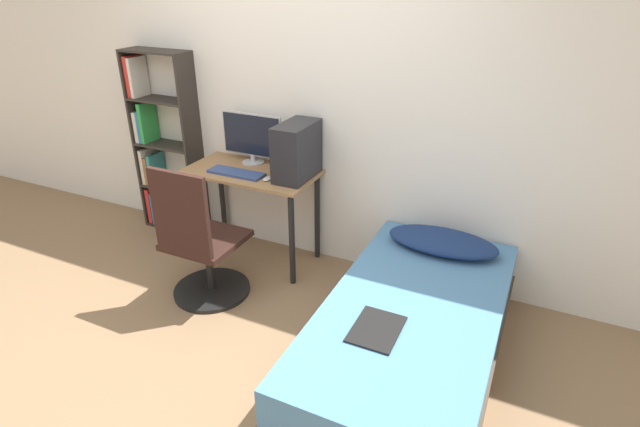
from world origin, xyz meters
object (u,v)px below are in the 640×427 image
object	(u,v)px
keyboard	(236,173)
bed	(410,336)
monitor	(252,137)
bookshelf	(159,148)
pc_tower	(297,151)
office_chair	(201,251)

from	to	relation	value
keyboard	bed	bearing A→B (deg)	-20.55
monitor	bed	bearing A→B (deg)	-28.42
bookshelf	keyboard	world-z (taller)	bookshelf
bed	keyboard	xyz separation A→B (m)	(-1.54, 0.58, 0.54)
bookshelf	bed	size ratio (longest dim) A/B	0.82
bookshelf	pc_tower	xyz separation A→B (m)	(1.41, -0.11, 0.22)
bookshelf	office_chair	distance (m)	1.32
bed	keyboard	world-z (taller)	keyboard
keyboard	pc_tower	bearing A→B (deg)	18.00
office_chair	bed	bearing A→B (deg)	-1.79
monitor	keyboard	distance (m)	0.33
bed	monitor	distance (m)	1.93
office_chair	bed	xyz separation A→B (m)	(1.51, -0.05, -0.16)
monitor	bookshelf	bearing A→B (deg)	-179.13
office_chair	pc_tower	bearing A→B (deg)	59.12
keyboard	office_chair	bearing A→B (deg)	-86.15
bed	keyboard	distance (m)	1.74
office_chair	bed	distance (m)	1.52
bookshelf	pc_tower	bearing A→B (deg)	-4.48
bed	pc_tower	bearing A→B (deg)	146.87
monitor	keyboard	bearing A→B (deg)	-85.90
office_chair	pc_tower	distance (m)	0.97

